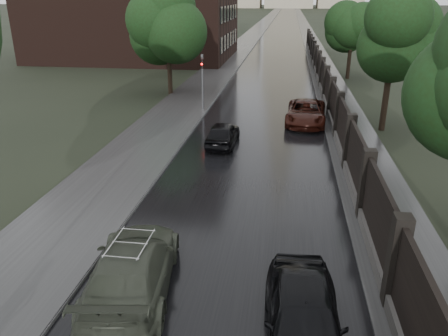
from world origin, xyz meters
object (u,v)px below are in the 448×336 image
at_px(car_right_far, 306,112).
at_px(volga_sedan, 132,269).
at_px(tree_right_c, 353,27).
at_px(traffic_light, 202,78).
at_px(hatchback_left, 223,134).
at_px(tree_left_far, 168,29).
at_px(car_right_near, 304,318).
at_px(tree_right_b, 393,47).

bearing_deg(car_right_far, volga_sedan, -102.71).
distance_m(tree_right_c, traffic_light, 19.26).
relative_size(tree_right_c, car_right_far, 1.33).
distance_m(traffic_light, hatchback_left, 7.89).
bearing_deg(tree_left_far, volga_sedan, -77.54).
bearing_deg(tree_left_far, traffic_light, -53.53).
bearing_deg(traffic_light, car_right_far, -16.99).
relative_size(traffic_light, volga_sedan, 0.75).
distance_m(volga_sedan, car_right_near, 4.80).
xyz_separation_m(tree_right_c, car_right_far, (-4.62, -17.20, -4.22)).
height_order(traffic_light, volga_sedan, traffic_light).
bearing_deg(tree_right_b, volga_sedan, -119.55).
height_order(tree_left_far, volga_sedan, tree_left_far).
bearing_deg(tree_right_c, traffic_light, -128.18).
xyz_separation_m(traffic_light, car_right_near, (6.53, -21.76, -1.62)).
xyz_separation_m(tree_left_far, volga_sedan, (5.62, -25.43, -4.47)).
bearing_deg(volga_sedan, tree_right_b, -127.44).
bearing_deg(tree_right_c, tree_right_b, -90.00).
bearing_deg(car_right_far, hatchback_left, -129.20).
relative_size(volga_sedan, hatchback_left, 1.38).
relative_size(tree_right_b, volga_sedan, 1.32).
xyz_separation_m(tree_right_b, hatchback_left, (-9.30, -4.29, -4.29)).
xyz_separation_m(traffic_light, volga_sedan, (1.92, -20.43, -1.62)).
height_order(tree_right_c, hatchback_left, tree_right_c).
distance_m(tree_left_far, car_right_near, 29.00).
bearing_deg(traffic_light, car_right_near, -73.30).
distance_m(tree_right_b, hatchback_left, 11.10).
bearing_deg(car_right_near, traffic_light, 104.23).
relative_size(tree_left_far, volga_sedan, 1.39).
xyz_separation_m(hatchback_left, car_right_far, (4.68, 5.09, 0.07)).
height_order(traffic_light, car_right_far, traffic_light).
bearing_deg(volga_sedan, hatchback_left, -100.43).
relative_size(tree_left_far, tree_right_c, 1.05).
bearing_deg(car_right_near, tree_right_c, 79.37).
height_order(tree_left_far, tree_right_c, tree_left_far).
distance_m(tree_right_c, volga_sedan, 37.02).
bearing_deg(tree_left_far, car_right_far, -33.50).
bearing_deg(tree_right_c, car_right_far, -105.05).
bearing_deg(tree_right_c, volga_sedan, -105.58).
height_order(tree_right_c, volga_sedan, tree_right_c).
relative_size(tree_right_c, hatchback_left, 1.82).
bearing_deg(volga_sedan, car_right_near, 155.95).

